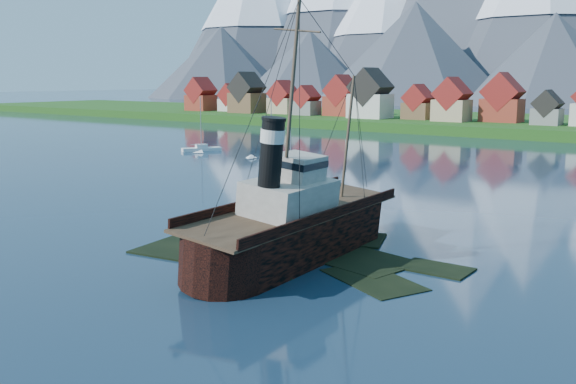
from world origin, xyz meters
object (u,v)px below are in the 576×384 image
Objects in this scene: tugboat_wreck at (303,223)px; sailboat_a at (291,158)px; sailboat_b at (201,150)px; sailboat_c at (271,156)px.

sailboat_a is (-43.66, 57.93, -2.82)m from tugboat_wreck.
tugboat_wreck is 2.36× the size of sailboat_b.
sailboat_a is 25.65m from sailboat_b.
sailboat_a is 0.85× the size of sailboat_c.
tugboat_wreck is at bearing -73.86° from sailboat_c.
sailboat_b is (-25.65, 0.22, 0.06)m from sailboat_a.
sailboat_a is at bearing 124.94° from tugboat_wreck.
sailboat_c is (-48.83, 58.09, -2.77)m from tugboat_wreck.
sailboat_b is at bearing 137.93° from tugboat_wreck.
tugboat_wreck reaches higher than sailboat_a.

